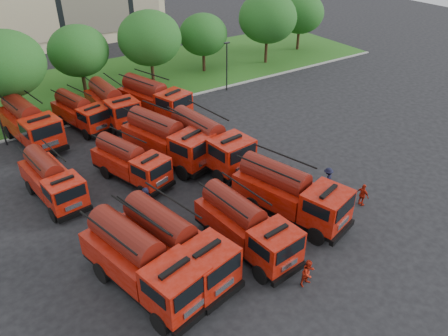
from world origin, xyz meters
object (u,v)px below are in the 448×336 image
object	(u,v)px
firefighter_1	(307,284)
fire_truck_11	(154,99)
fire_truck_6	(167,140)
fire_truck_2	(246,226)
fire_truck_9	(80,112)
fire_truck_1	(175,244)
firefighter_0	(307,225)
fire_truck_4	(52,180)
firefighter_5	(243,165)
firefighter_3	(326,189)
firefighter_2	(361,205)
fire_truck_8	(29,123)
fire_truck_3	(290,193)
firefighter_4	(147,209)
fire_truck_0	(142,261)
fire_truck_7	(208,142)
fire_truck_5	(130,162)
fire_truck_10	(112,104)

from	to	relation	value
firefighter_1	fire_truck_11	bearing A→B (deg)	80.98
fire_truck_6	firefighter_1	distance (m)	15.69
fire_truck_2	fire_truck_9	size ratio (longest dim) A/B	1.07
fire_truck_1	firefighter_0	distance (m)	8.81
fire_truck_4	fire_truck_6	xyz separation A→B (m)	(8.76, 0.34, 0.31)
firefighter_5	firefighter_3	bearing A→B (deg)	118.60
firefighter_1	firefighter_3	world-z (taller)	firefighter_3
fire_truck_6	firefighter_2	bearing A→B (deg)	-73.83
fire_truck_8	firefighter_5	bearing A→B (deg)	-54.84
fire_truck_2	fire_truck_11	distance (m)	19.74
fire_truck_3	fire_truck_9	distance (m)	21.05
firefighter_1	firefighter_3	size ratio (longest dim) A/B	0.93
firefighter_4	firefighter_5	xyz separation A→B (m)	(8.53, 1.00, 0.00)
fire_truck_4	fire_truck_11	xyz separation A→B (m)	(11.48, 8.27, 0.25)
fire_truck_9	firefighter_0	bearing A→B (deg)	-85.38
firefighter_0	fire_truck_0	bearing A→B (deg)	136.77
firefighter_0	firefighter_4	size ratio (longest dim) A/B	1.12
firefighter_1	fire_truck_7	bearing A→B (deg)	77.81
fire_truck_5	fire_truck_11	world-z (taller)	fire_truck_11
fire_truck_4	fire_truck_7	xyz separation A→B (m)	(11.17, -1.71, 0.33)
fire_truck_2	fire_truck_9	distance (m)	21.03
fire_truck_11	firefighter_2	size ratio (longest dim) A/B	4.98
fire_truck_0	firefighter_5	distance (m)	13.62
fire_truck_11	fire_truck_3	bearing A→B (deg)	-105.69
fire_truck_5	firefighter_0	xyz separation A→B (m)	(6.97, -10.93, -1.48)
fire_truck_4	firefighter_5	world-z (taller)	fire_truck_4
fire_truck_7	firefighter_3	distance (m)	9.35
fire_truck_4	firefighter_4	bearing A→B (deg)	-51.75
fire_truck_9	firefighter_2	distance (m)	24.73
firefighter_0	fire_truck_10	bearing A→B (deg)	63.82
fire_truck_3	firefighter_5	distance (m)	6.93
fire_truck_5	fire_truck_9	xyz separation A→B (m)	(-0.28, 10.39, -0.01)
fire_truck_7	firefighter_4	bearing A→B (deg)	-163.43
fire_truck_4	fire_truck_6	world-z (taller)	fire_truck_6
fire_truck_7	firefighter_4	size ratio (longest dim) A/B	4.99
firefighter_4	fire_truck_3	bearing A→B (deg)	-157.19
fire_truck_3	firefighter_2	world-z (taller)	fire_truck_3
fire_truck_9	firefighter_4	distance (m)	14.34
firefighter_0	firefighter_3	world-z (taller)	firefighter_0
fire_truck_4	fire_truck_9	distance (m)	10.93
fire_truck_6	fire_truck_4	bearing A→B (deg)	165.46
fire_truck_2	firefighter_5	xyz separation A→B (m)	(5.31, 7.57, -1.61)
fire_truck_5	fire_truck_6	xyz separation A→B (m)	(3.47, 1.03, 0.32)
fire_truck_7	fire_truck_9	distance (m)	12.98
fire_truck_9	firefighter_0	xyz separation A→B (m)	(7.25, -21.32, -1.47)
fire_truck_3	firefighter_5	bearing A→B (deg)	63.46
fire_truck_11	firefighter_5	xyz separation A→B (m)	(1.70, -11.83, -1.74)
firefighter_4	fire_truck_11	bearing A→B (deg)	-57.75
fire_truck_8	firefighter_4	xyz separation A→B (m)	(3.96, -13.76, -1.78)
fire_truck_6	firefighter_2	distance (m)	14.82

